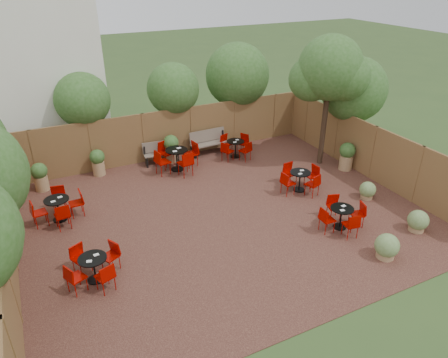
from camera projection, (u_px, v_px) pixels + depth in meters
name	position (u px, v px, depth m)	size (l,w,h in m)	color
ground	(224.00, 215.00, 13.20)	(80.00, 80.00, 0.00)	#354F23
courtyard_paving	(224.00, 215.00, 13.19)	(12.00, 10.00, 0.02)	#3B1D18
fence_back	(169.00, 134.00, 16.72)	(12.00, 0.08, 2.00)	brown
fence_left	(7.00, 238.00, 10.38)	(0.08, 10.00, 2.00)	brown
fence_right	(373.00, 153.00, 15.09)	(0.08, 10.00, 2.00)	brown
neighbour_building	(26.00, 54.00, 15.97)	(5.00, 4.00, 8.00)	silver
overhang_foliage	(147.00, 118.00, 13.15)	(15.86, 10.97, 2.76)	#2B531B
courtyard_tree	(330.00, 72.00, 14.97)	(2.58, 2.48, 4.92)	black
park_bench_left	(161.00, 152.00, 16.48)	(1.43, 0.61, 0.86)	brown
park_bench_right	(208.00, 142.00, 17.26)	(1.60, 0.58, 0.98)	brown
bistro_tables	(199.00, 186.00, 14.01)	(9.23, 7.47, 0.96)	black
planters	(177.00, 158.00, 15.62)	(11.19, 4.28, 1.11)	#9A764D
low_shrubs	(392.00, 222.00, 12.23)	(2.44, 3.26, 0.70)	#9A764D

